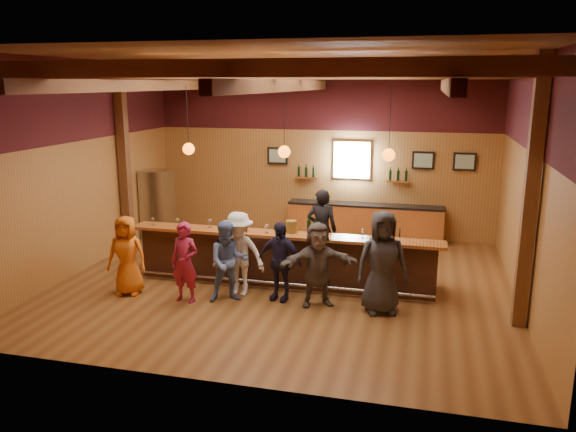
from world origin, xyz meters
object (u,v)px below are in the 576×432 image
(customer_orange, at_px, (127,255))
(customer_denim, at_px, (228,262))
(back_bar_cabinet, at_px, (364,222))
(ice_bucket, at_px, (291,227))
(bar_counter, at_px, (287,257))
(bartender, at_px, (322,230))
(customer_white, at_px, (239,254))
(bottle_a, at_px, (309,226))
(customer_brown, at_px, (318,264))
(customer_dark, at_px, (382,262))
(stainless_fridge, at_px, (158,204))
(customer_navy, at_px, (280,261))
(customer_redvest, at_px, (185,262))

(customer_orange, relative_size, customer_denim, 1.01)
(back_bar_cabinet, distance_m, ice_bucket, 4.01)
(bar_counter, xyz_separation_m, ice_bucket, (0.15, -0.23, 0.71))
(bar_counter, bearing_deg, bartender, 57.94)
(customer_white, bearing_deg, bottle_a, 35.94)
(customer_orange, distance_m, ice_bucket, 3.23)
(customer_brown, bearing_deg, customer_dark, -25.72)
(customer_denim, relative_size, bottle_a, 4.33)
(back_bar_cabinet, xyz_separation_m, stainless_fridge, (-5.30, -1.12, 0.42))
(stainless_fridge, xyz_separation_m, bottle_a, (4.61, -2.63, 0.35))
(customer_brown, xyz_separation_m, bartender, (-0.30, 1.99, 0.12))
(customer_orange, bearing_deg, customer_denim, -4.29)
(customer_denim, distance_m, customer_white, 0.37)
(customer_orange, relative_size, customer_navy, 1.02)
(customer_white, bearing_deg, bartender, 59.09)
(customer_white, bearing_deg, ice_bucket, 43.16)
(customer_denim, height_order, customer_dark, customer_dark)
(ice_bucket, bearing_deg, bottle_a, 7.78)
(back_bar_cabinet, distance_m, customer_brown, 4.70)
(customer_denim, bearing_deg, bar_counter, 34.24)
(customer_brown, bearing_deg, customer_navy, 148.65)
(customer_navy, xyz_separation_m, ice_bucket, (0.04, 0.78, 0.47))
(back_bar_cabinet, height_order, bartender, bartender)
(back_bar_cabinet, xyz_separation_m, customer_dark, (0.83, -4.72, 0.45))
(bar_counter, height_order, customer_dark, customer_dark)
(customer_denim, bearing_deg, customer_brown, -17.65)
(bar_counter, height_order, bartender, bartender)
(customer_orange, relative_size, bottle_a, 4.37)
(customer_dark, bearing_deg, stainless_fridge, 131.01)
(customer_denim, xyz_separation_m, customer_white, (0.08, 0.36, 0.05))
(customer_brown, relative_size, ice_bucket, 6.55)
(customer_dark, height_order, bartender, customer_dark)
(stainless_fridge, distance_m, customer_denim, 5.01)
(customer_navy, bearing_deg, customer_white, -173.08)
(customer_redvest, bearing_deg, customer_navy, 22.68)
(bottle_a, bearing_deg, customer_orange, -159.44)
(customer_orange, height_order, customer_redvest, customer_orange)
(bottle_a, bearing_deg, customer_denim, -139.25)
(customer_redvest, distance_m, bartender, 3.21)
(stainless_fridge, distance_m, ice_bucket, 5.05)
(customer_redvest, height_order, customer_denim, customer_denim)
(back_bar_cabinet, bearing_deg, customer_brown, -94.00)
(back_bar_cabinet, height_order, stainless_fridge, stainless_fridge)
(customer_white, xyz_separation_m, customer_navy, (0.83, -0.07, -0.06))
(customer_white, xyz_separation_m, bottle_a, (1.21, 0.75, 0.43))
(stainless_fridge, bearing_deg, customer_denim, -48.45)
(bottle_a, bearing_deg, stainless_fridge, 150.25)
(customer_redvest, bearing_deg, bottle_a, 38.75)
(back_bar_cabinet, relative_size, customer_denim, 2.60)
(customer_denim, height_order, customer_brown, customer_brown)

